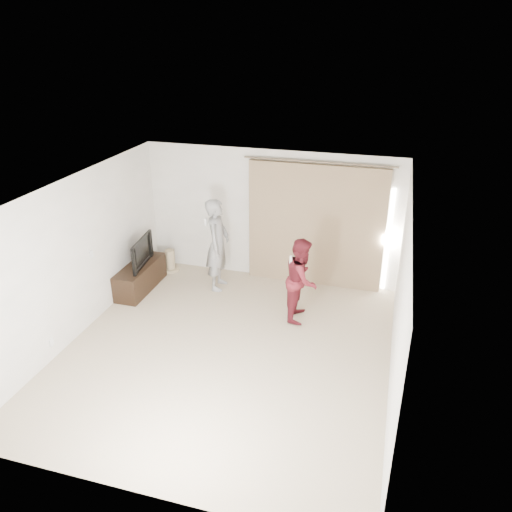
{
  "coord_description": "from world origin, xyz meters",
  "views": [
    {
      "loc": [
        2.24,
        -6.12,
        4.66
      ],
      "look_at": [
        0.15,
        1.2,
        1.14
      ],
      "focal_mm": 35.0,
      "sensor_mm": 36.0,
      "label": 1
    }
  ],
  "objects_px": {
    "tv": "(138,252)",
    "person_man": "(218,245)",
    "tv_console": "(140,277)",
    "person_woman": "(302,279)"
  },
  "relations": [
    {
      "from": "tv_console",
      "to": "person_man",
      "type": "bearing_deg",
      "value": 19.03
    },
    {
      "from": "tv",
      "to": "person_man",
      "type": "distance_m",
      "value": 1.52
    },
    {
      "from": "tv_console",
      "to": "tv",
      "type": "relative_size",
      "value": 1.39
    },
    {
      "from": "person_man",
      "to": "person_woman",
      "type": "distance_m",
      "value": 1.88
    },
    {
      "from": "tv",
      "to": "person_man",
      "type": "xyz_separation_m",
      "value": [
        1.43,
        0.49,
        0.11
      ]
    },
    {
      "from": "tv_console",
      "to": "person_man",
      "type": "height_order",
      "value": "person_man"
    },
    {
      "from": "tv",
      "to": "person_man",
      "type": "bearing_deg",
      "value": -77.91
    },
    {
      "from": "tv_console",
      "to": "tv",
      "type": "bearing_deg",
      "value": 0.0
    },
    {
      "from": "tv_console",
      "to": "person_man",
      "type": "distance_m",
      "value": 1.64
    },
    {
      "from": "tv",
      "to": "person_woman",
      "type": "relative_size",
      "value": 0.65
    }
  ]
}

